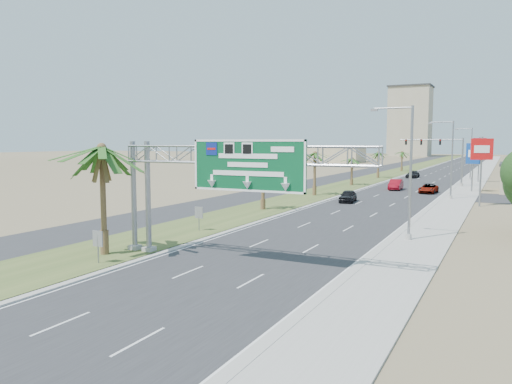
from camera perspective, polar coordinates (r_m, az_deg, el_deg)
The scene contains 27 objects.
ground at distance 22.36m, azimuth -13.88°, elevation -13.65°, with size 600.00×600.00×0.00m, color #8C7A59.
road at distance 126.88m, azimuth 20.52°, elevation 2.08°, with size 12.00×300.00×0.02m, color #28282B.
sidewalk_right at distance 126.23m, azimuth 24.35°, elevation 1.93°, with size 4.00×300.00×0.10m, color #9E9B93.
median_grass at distance 128.36m, azimuth 16.08°, elevation 2.28°, with size 7.00×300.00×0.12m, color #3E5324.
opposing_road at distance 129.84m, azimuth 13.04°, elevation 2.37°, with size 8.00×300.00×0.02m, color #28282B.
sign_gantry at distance 29.87m, azimuth -3.23°, elevation 3.24°, with size 16.75×1.24×7.50m.
palm_near at distance 33.23m, azimuth -17.23°, elevation 4.76°, with size 5.70×5.70×8.35m.
palm_row_b at distance 53.36m, azimuth 0.81°, elevation 3.12°, with size 3.99×3.99×5.95m.
palm_row_c at distance 68.07m, azimuth 6.75°, elevation 4.30°, with size 3.99×3.99×6.75m.
palm_row_d at distance 85.23m, azimuth 10.91°, elevation 3.68°, with size 3.99×3.99×5.45m.
palm_row_e at distance 103.60m, azimuth 13.82°, elevation 4.35°, with size 3.99×3.99×6.15m.
palm_row_f at distance 128.08m, azimuth 16.35°, elevation 4.35°, with size 3.99×3.99×5.75m.
streetlight_near at distance 38.56m, azimuth 16.94°, elevation 1.54°, with size 3.27×0.44×10.00m.
streetlight_mid at distance 68.27m, azimuth 21.31°, elevation 3.13°, with size 3.27×0.44×10.00m.
streetlight_far at distance 104.15m, azimuth 23.25°, elevation 3.83°, with size 3.27×0.44×10.00m.
signal_mast at distance 88.34m, azimuth 21.21°, elevation 3.75°, with size 10.28×0.71×8.00m.
median_signback_a at distance 31.38m, azimuth -17.63°, elevation -5.37°, with size 0.75×0.08×2.08m.
median_signback_b at distance 41.05m, azimuth -6.54°, elevation -2.55°, with size 0.75×0.08×2.08m.
tower_distant at distance 270.02m, azimuth 17.19°, elevation 7.67°, with size 20.00×16.00×35.00m, color tan.
building_distant_left at distance 185.55m, azimuth 8.35°, elevation 4.36°, with size 24.00×14.00×6.00m, color tan.
car_left_lane at distance 61.92m, azimuth 10.47°, elevation -0.47°, with size 1.75×4.35×1.48m, color black.
car_mid_lane at distance 79.32m, azimuth 15.68°, elevation 0.81°, with size 1.70×4.88×1.61m, color maroon.
car_right_lane at distance 75.58m, azimuth 19.11°, elevation 0.36°, with size 2.19×4.76×1.32m, color gray.
car_far at distance 106.61m, azimuth 17.48°, elevation 1.92°, with size 1.95×4.79×1.39m, color black.
pole_sign_red_near at distance 61.95m, azimuth 24.40°, elevation 4.13°, with size 2.34×1.16×7.93m.
pole_sign_blue at distance 79.49m, azimuth 23.57°, elevation 3.86°, with size 1.99×0.95×7.35m.
pole_sign_red_far at distance 98.87m, azimuth 24.18°, elevation 4.76°, with size 2.22×0.53×8.22m.
Camera 1 is at (13.89, -15.90, 7.37)m, focal length 35.00 mm.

